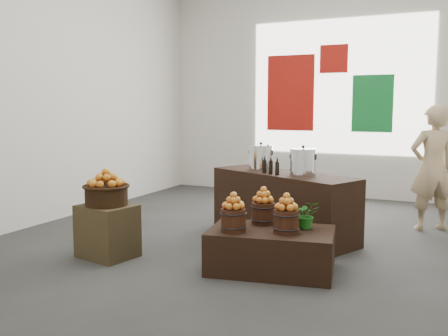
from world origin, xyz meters
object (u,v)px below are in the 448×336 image
at_px(wicker_basket, 106,196).
at_px(counter, 283,205).
at_px(display_table, 271,250).
at_px(stock_pot_left, 261,158).
at_px(stock_pot_center, 303,163).
at_px(crate, 107,231).
at_px(shopper, 432,168).

height_order(wicker_basket, counter, counter).
xyz_separation_m(display_table, counter, (-0.32, 1.35, 0.20)).
height_order(wicker_basket, stock_pot_left, stock_pot_left).
height_order(display_table, stock_pot_center, stock_pot_center).
xyz_separation_m(crate, display_table, (1.79, 0.31, -0.08)).
height_order(display_table, counter, counter).
xyz_separation_m(crate, stock_pot_center, (1.76, 1.52, 0.68)).
relative_size(stock_pot_left, stock_pot_center, 1.00).
relative_size(wicker_basket, shopper, 0.28).
bearing_deg(stock_pot_center, shopper, 42.48).
distance_m(crate, stock_pot_left, 2.24).
height_order(display_table, stock_pot_left, stock_pot_left).
bearing_deg(display_table, counter, 93.13).
bearing_deg(shopper, stock_pot_left, -4.66).
xyz_separation_m(wicker_basket, shopper, (3.15, 2.80, 0.16)).
relative_size(counter, stock_pot_left, 6.47).
xyz_separation_m(display_table, shopper, (1.36, 2.49, 0.63)).
xyz_separation_m(crate, counter, (1.47, 1.65, 0.12)).
xyz_separation_m(stock_pot_left, shopper, (2.05, 0.97, -0.13)).
xyz_separation_m(wicker_basket, display_table, (1.79, 0.31, -0.47)).
bearing_deg(shopper, counter, 4.19).
height_order(stock_pot_center, shopper, shopper).
bearing_deg(crate, wicker_basket, 0.00).
bearing_deg(display_table, crate, 179.37).
relative_size(wicker_basket, display_table, 0.38).
bearing_deg(wicker_basket, stock_pot_center, 40.85).
distance_m(wicker_basket, display_table, 1.88).
distance_m(crate, wicker_basket, 0.39).
bearing_deg(stock_pot_center, wicker_basket, -139.15).
distance_m(display_table, shopper, 2.91).
bearing_deg(display_table, wicker_basket, 179.37).
relative_size(counter, shopper, 1.19).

